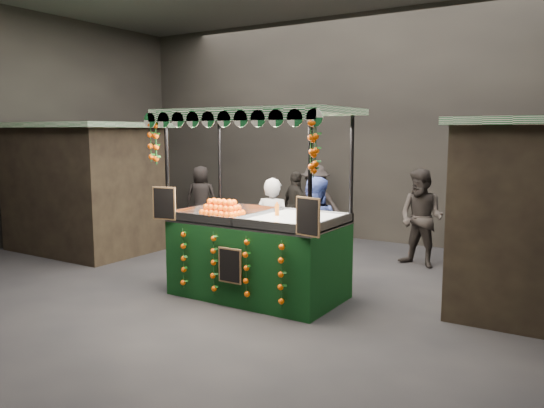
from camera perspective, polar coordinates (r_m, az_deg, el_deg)
The scene contains 11 objects.
ground at distance 8.24m, azimuth -4.49°, elevation -9.46°, with size 12.00×12.00×0.00m, color black.
market_hall at distance 7.94m, azimuth -4.76°, elevation 14.58°, with size 12.10×10.10×5.05m.
neighbour_stall_left at distance 11.73m, azimuth -19.09°, elevation 1.77°, with size 3.00×2.20×2.60m.
juice_stall at distance 7.90m, azimuth -1.54°, elevation -3.83°, with size 2.82×1.66×2.74m.
vendor_grey at distance 8.88m, azimuth 0.06°, elevation -2.62°, with size 0.68×0.51×1.68m.
vendor_blue at distance 8.57m, azimuth 4.42°, elevation -2.85°, with size 0.96×0.81×1.73m.
shopper_0 at distance 12.22m, azimuth -15.86°, elevation 0.47°, with size 0.80×0.63×1.92m.
shopper_1 at distance 10.05m, azimuth 15.47°, elevation -1.45°, with size 0.99×0.85×1.76m.
shopper_2 at distance 11.89m, azimuth 2.52°, elevation -0.31°, with size 0.98×0.78×1.56m.
shopper_3 at distance 11.82m, azimuth 4.59°, elevation -0.00°, with size 1.28×1.09×1.71m.
shopper_4 at distance 13.55m, azimuth -7.48°, elevation 0.66°, with size 0.92×0.82×1.59m.
Camera 1 is at (4.71, -6.32, 2.41)m, focal length 35.70 mm.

